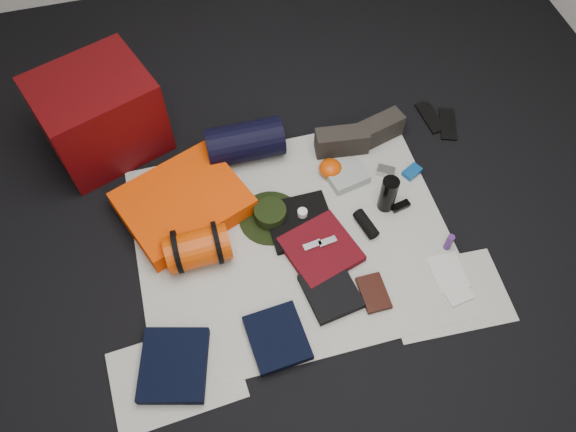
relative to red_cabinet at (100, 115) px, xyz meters
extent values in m
cube|color=black|center=(0.85, -0.88, -0.26)|extent=(4.50, 4.50, 0.02)
cube|color=silver|center=(0.85, -0.88, -0.24)|extent=(1.60, 1.30, 0.01)
cube|color=silver|center=(0.15, -1.43, -0.24)|extent=(0.61, 0.44, 0.00)
cube|color=silver|center=(1.50, -1.38, -0.24)|extent=(0.60, 0.43, 0.00)
cube|color=#510508|center=(0.00, 0.00, 0.00)|extent=(0.72, 0.66, 0.49)
cube|color=#F94302|center=(0.34, -0.56, -0.18)|extent=(0.76, 0.70, 0.11)
cylinder|color=#CF3D03|center=(0.37, -0.87, -0.15)|extent=(0.32, 0.20, 0.19)
cylinder|color=black|center=(0.27, -0.87, -0.13)|extent=(0.02, 0.22, 0.22)
cylinder|color=black|center=(0.47, -0.87, -0.13)|extent=(0.03, 0.22, 0.22)
cylinder|color=black|center=(0.74, -0.28, -0.13)|extent=(0.43, 0.23, 0.22)
cylinder|color=black|center=(0.77, -0.74, -0.23)|extent=(0.43, 0.43, 0.01)
cylinder|color=black|center=(0.77, -0.74, -0.19)|extent=(0.17, 0.17, 0.07)
cube|color=#2B2621|center=(1.27, -0.39, -0.16)|extent=(0.31, 0.15, 0.15)
cube|color=#2B2621|center=(1.50, -0.36, -0.17)|extent=(0.31, 0.18, 0.15)
cube|color=black|center=(1.87, -0.29, -0.24)|extent=(0.11, 0.25, 0.01)
cube|color=black|center=(1.94, -0.37, -0.24)|extent=(0.16, 0.26, 0.01)
cube|color=black|center=(0.15, -1.40, -0.21)|extent=(0.37, 0.40, 0.05)
cube|color=black|center=(0.64, -1.39, -0.22)|extent=(0.28, 0.31, 0.05)
cube|color=black|center=(0.95, -1.23, -0.22)|extent=(0.28, 0.31, 0.04)
cube|color=black|center=(0.91, -0.81, -0.22)|extent=(0.34, 0.31, 0.03)
cube|color=#530910|center=(0.97, -1.00, -0.22)|extent=(0.42, 0.42, 0.04)
ellipsoid|color=#CF3D03|center=(1.16, -0.53, -0.20)|extent=(0.14, 0.14, 0.08)
cube|color=gray|center=(1.24, -0.60, -0.21)|extent=(0.23, 0.19, 0.05)
cylinder|color=black|center=(1.38, -0.82, -0.13)|extent=(0.11, 0.11, 0.22)
cylinder|color=black|center=(1.24, -0.92, -0.21)|extent=(0.10, 0.17, 0.06)
cube|color=silver|center=(1.46, -0.61, -0.22)|extent=(0.11, 0.10, 0.04)
cube|color=navy|center=(1.60, -0.65, -0.22)|extent=(0.12, 0.10, 0.03)
cylinder|color=#4A216C|center=(1.60, -1.14, -0.19)|extent=(0.04, 0.04, 0.11)
cylinder|color=#B8BEB9|center=(1.60, -1.14, -0.19)|extent=(0.03, 0.03, 0.09)
cube|color=black|center=(1.15, -1.29, -0.23)|extent=(0.13, 0.19, 0.03)
cube|color=beige|center=(1.54, -1.35, -0.23)|extent=(0.15, 0.21, 0.01)
cube|color=beige|center=(1.55, -1.28, -0.24)|extent=(0.16, 0.21, 0.01)
cube|color=black|center=(1.46, -0.85, -0.23)|extent=(0.11, 0.06, 0.03)
cube|color=silver|center=(0.13, -1.46, -0.23)|extent=(0.10, 0.10, 0.01)
cylinder|color=white|center=(0.93, -0.78, -0.19)|extent=(0.05, 0.05, 0.04)
cube|color=silver|center=(0.93, -0.98, -0.19)|extent=(0.10, 0.05, 0.01)
cube|color=silver|center=(1.01, -0.98, -0.19)|extent=(0.10, 0.05, 0.01)
camera|label=1|loc=(0.45, -2.27, 2.30)|focal=35.00mm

